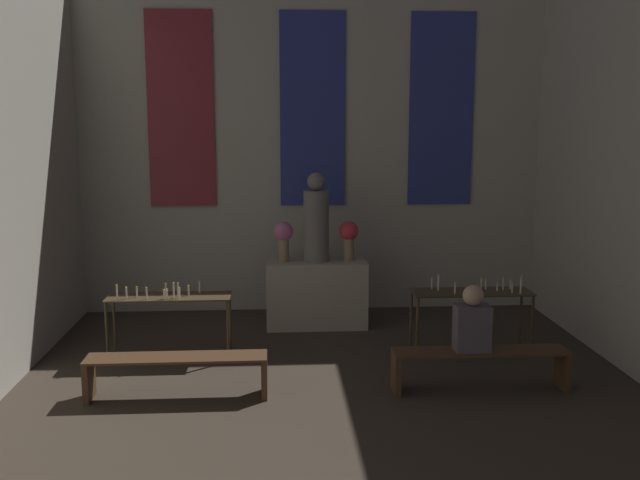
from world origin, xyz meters
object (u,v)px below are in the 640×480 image
object	(u,v)px
flower_vase_right	(349,236)
flower_vase_left	(284,236)
pew_back_left	(177,368)
pew_back_right	(480,361)
candle_rack_left	(169,303)
person_seated	(472,322)
statue	(316,221)
candle_rack_right	(472,298)
altar	(316,293)

from	to	relation	value
flower_vase_right	flower_vase_left	bearing A→B (deg)	180.00
pew_back_left	pew_back_right	distance (m)	3.15
candle_rack_left	person_seated	world-z (taller)	person_seated
candle_rack_left	flower_vase_left	bearing A→B (deg)	42.12
pew_back_right	pew_back_left	bearing A→B (deg)	180.00
statue	flower_vase_right	distance (m)	0.49
pew_back_left	person_seated	world-z (taller)	person_seated
statue	flower_vase_left	xyz separation A→B (m)	(-0.44, 0.00, -0.20)
flower_vase_right	pew_back_left	distance (m)	3.36
flower_vase_right	pew_back_right	bearing A→B (deg)	-65.79
person_seated	flower_vase_right	bearing A→B (deg)	112.30
statue	pew_back_right	size ratio (longest dim) A/B	0.66
pew_back_right	person_seated	size ratio (longest dim) A/B	2.63
statue	candle_rack_left	size ratio (longest dim) A/B	0.83
statue	pew_back_right	world-z (taller)	statue
candle_rack_right	flower_vase_left	bearing A→B (deg)	151.36
candle_rack_right	pew_back_right	bearing A→B (deg)	-101.34
altar	pew_back_left	distance (m)	2.97
pew_back_left	pew_back_right	xyz separation A→B (m)	(3.15, 0.00, 0.00)
altar	candle_rack_right	size ratio (longest dim) A/B	0.94
candle_rack_right	flower_vase_right	bearing A→B (deg)	138.09
candle_rack_left	candle_rack_right	xyz separation A→B (m)	(3.65, 0.00, 0.00)
altar	flower_vase_right	xyz separation A→B (m)	(0.44, 0.00, 0.80)
flower_vase_left	candle_rack_right	world-z (taller)	flower_vase_left
candle_rack_right	pew_back_left	world-z (taller)	candle_rack_right
pew_back_left	altar	bearing A→B (deg)	57.91
candle_rack_left	pew_back_left	world-z (taller)	candle_rack_left
altar	pew_back_right	size ratio (longest dim) A/B	0.74
altar	candle_rack_right	bearing A→B (deg)	-34.18
statue	candle_rack_right	size ratio (longest dim) A/B	0.83
flower_vase_left	candle_rack_left	xyz separation A→B (m)	(-1.38, -1.25, -0.59)
candle_rack_left	candle_rack_right	distance (m)	3.65
statue	pew_back_left	xyz separation A→B (m)	(-1.57, -2.51, -1.15)
candle_rack_right	pew_back_right	distance (m)	1.34
altar	pew_back_left	world-z (taller)	altar
flower_vase_left	pew_back_left	xyz separation A→B (m)	(-1.13, -2.51, -0.94)
statue	flower_vase_left	distance (m)	0.49
pew_back_left	person_seated	size ratio (longest dim) A/B	2.63
altar	pew_back_left	bearing A→B (deg)	-122.09
person_seated	altar	bearing A→B (deg)	120.43
altar	person_seated	distance (m)	2.92
altar	flower_vase_right	world-z (taller)	flower_vase_right
candle_rack_right	person_seated	xyz separation A→B (m)	(-0.35, -1.27, 0.07)
person_seated	candle_rack_left	bearing A→B (deg)	159.03
altar	pew_back_right	bearing A→B (deg)	-57.91
statue	pew_back_left	world-z (taller)	statue
candle_rack_right	person_seated	world-z (taller)	person_seated
statue	pew_back_right	distance (m)	3.18
pew_back_right	altar	bearing A→B (deg)	122.09
altar	person_seated	size ratio (longest dim) A/B	1.96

